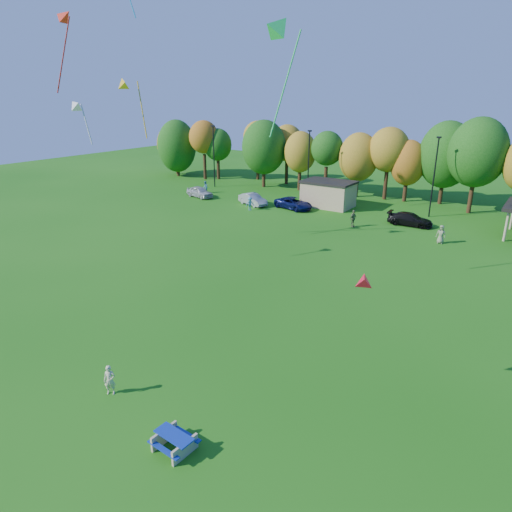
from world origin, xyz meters
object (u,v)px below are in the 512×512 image
Objects in this scene: picnic_table at (174,441)px; car_d at (410,219)px; car_b at (253,199)px; kite_flyer at (110,380)px; car_a at (200,192)px; car_c at (294,203)px.

car_d is (-1.97, 38.63, 0.27)m from picnic_table.
kite_flyer is at bearing -136.03° from car_b.
car_d reaches higher than picnic_table.
kite_flyer is at bearing 172.94° from car_d.
car_a is (-30.21, 36.67, 0.32)m from picnic_table.
car_b is at bearing 123.78° from picnic_table.
car_c is at bearing 71.72° from kite_flyer.
car_c is (-11.10, 37.13, -0.05)m from kite_flyer.
picnic_table is 0.37× the size of car_d.
kite_flyer is at bearing -150.40° from car_c.
picnic_table is at bearing -130.36° from car_b.
car_d is at bearing -73.62° from car_a.
car_d is at bearing 96.49° from picnic_table.
car_a is at bearing 133.04° from picnic_table.
car_c is (5.34, 1.15, -0.03)m from car_b.
car_d is (14.21, 0.53, -0.01)m from car_c.
picnic_table is 41.39m from car_c.
car_b is at bearing 115.08° from car_c.
car_b is (-16.44, 35.99, -0.02)m from kite_flyer.
picnic_table is at bearing -144.03° from car_c.
car_c is (14.03, 1.42, -0.04)m from car_a.
kite_flyer is at bearing -132.44° from car_a.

